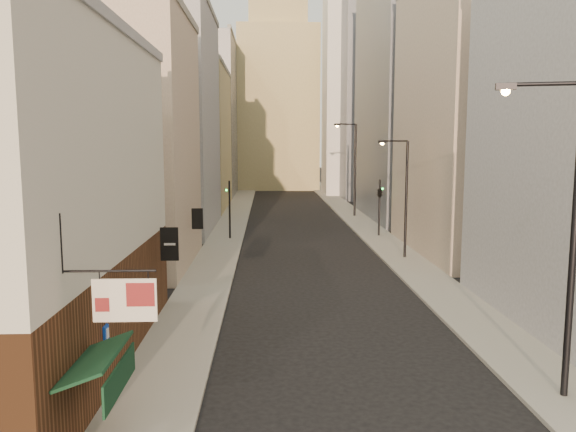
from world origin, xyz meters
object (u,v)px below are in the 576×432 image
object	(u,v)px
streetlamp_far	(353,164)
traffic_light_left	(229,200)
streetlamp_mid	(403,192)
traffic_light_right	(380,192)
white_tower	(350,75)
streetlamp_near	(566,223)
clock_tower	(278,90)

from	to	relation	value
streetlamp_far	traffic_light_left	size ratio (longest dim) A/B	2.04
streetlamp_mid	traffic_light_right	distance (m)	9.45
streetlamp_far	white_tower	bearing A→B (deg)	63.63
streetlamp_mid	streetlamp_far	size ratio (longest dim) A/B	0.81
white_tower	streetlamp_far	size ratio (longest dim) A/B	4.07
streetlamp_far	streetlamp_near	bearing A→B (deg)	-109.33
clock_tower	streetlamp_near	world-z (taller)	clock_tower
streetlamp_mid	traffic_light_right	size ratio (longest dim) A/B	1.65
streetlamp_far	traffic_light_right	xyz separation A→B (m)	(0.29, -13.33, -1.89)
traffic_light_right	white_tower	bearing A→B (deg)	-89.54
streetlamp_near	streetlamp_mid	bearing A→B (deg)	103.59
clock_tower	streetlamp_far	size ratio (longest dim) A/B	4.41
streetlamp_mid	streetlamp_far	xyz separation A→B (m)	(-0.04, 22.75, 1.10)
streetlamp_mid	traffic_light_left	bearing A→B (deg)	137.82
traffic_light_left	traffic_light_right	size ratio (longest dim) A/B	1.00
streetlamp_near	traffic_light_left	size ratio (longest dim) A/B	1.97
streetlamp_near	streetlamp_far	bearing A→B (deg)	104.04
clock_tower	traffic_light_right	xyz separation A→B (m)	(7.70, -55.08, -13.71)
clock_tower	streetlamp_mid	bearing A→B (deg)	-83.41
white_tower	streetlamp_far	world-z (taller)	white_tower
streetlamp_mid	white_tower	bearing A→B (deg)	77.52
clock_tower	white_tower	bearing A→B (deg)	-51.84
streetlamp_mid	streetlamp_far	distance (m)	22.77
white_tower	streetlamp_mid	bearing A→B (deg)	-94.02
white_tower	streetlamp_near	xyz separation A→B (m)	(-3.84, -72.17, -12.97)
streetlamp_far	traffic_light_left	xyz separation A→B (m)	(-12.51, -14.37, -2.46)
clock_tower	streetlamp_near	bearing A→B (deg)	-85.25
traffic_light_left	streetlamp_mid	bearing A→B (deg)	155.51
streetlamp_near	traffic_light_right	bearing A→B (deg)	103.37
clock_tower	traffic_light_left	bearing A→B (deg)	-95.19
white_tower	streetlamp_mid	xyz separation A→B (m)	(-3.55, -50.49, -13.88)
clock_tower	traffic_light_left	xyz separation A→B (m)	(-5.10, -56.11, -14.27)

